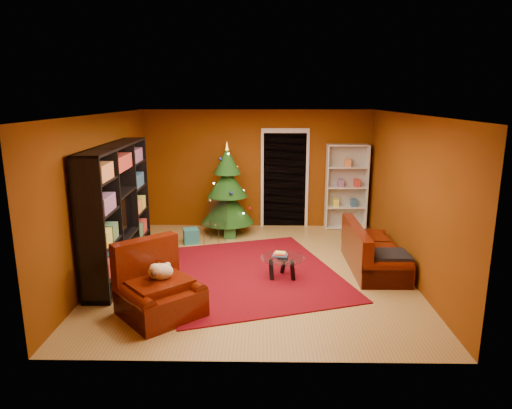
{
  "coord_description": "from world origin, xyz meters",
  "views": [
    {
      "loc": [
        0.13,
        -7.27,
        2.87
      ],
      "look_at": [
        0.0,
        0.4,
        1.05
      ],
      "focal_mm": 32.0,
      "sensor_mm": 36.0,
      "label": 1
    }
  ],
  "objects_px": {
    "rug": "(248,273)",
    "armchair": "(160,287)",
    "media_unit": "(118,209)",
    "dog": "(161,272)",
    "gift_box_red": "(230,223)",
    "gift_box_green": "(230,232)",
    "christmas_tree": "(228,189)",
    "sofa": "(375,247)",
    "white_bookshelf": "(346,187)",
    "coffee_table": "(283,267)",
    "acrylic_chair": "(214,224)",
    "gift_box_teal": "(191,236)"
  },
  "relations": [
    {
      "from": "gift_box_teal",
      "to": "gift_box_red",
      "type": "height_order",
      "value": "gift_box_teal"
    },
    {
      "from": "coffee_table",
      "to": "acrylic_chair",
      "type": "distance_m",
      "value": 2.26
    },
    {
      "from": "armchair",
      "to": "coffee_table",
      "type": "distance_m",
      "value": 2.14
    },
    {
      "from": "media_unit",
      "to": "coffee_table",
      "type": "relative_size",
      "value": 3.87
    },
    {
      "from": "acrylic_chair",
      "to": "sofa",
      "type": "bearing_deg",
      "value": -6.75
    },
    {
      "from": "sofa",
      "to": "acrylic_chair",
      "type": "bearing_deg",
      "value": 64.03
    },
    {
      "from": "gift_box_green",
      "to": "gift_box_red",
      "type": "bearing_deg",
      "value": 94.78
    },
    {
      "from": "media_unit",
      "to": "christmas_tree",
      "type": "height_order",
      "value": "media_unit"
    },
    {
      "from": "media_unit",
      "to": "gift_box_teal",
      "type": "height_order",
      "value": "media_unit"
    },
    {
      "from": "gift_box_teal",
      "to": "dog",
      "type": "distance_m",
      "value": 3.07
    },
    {
      "from": "rug",
      "to": "gift_box_green",
      "type": "height_order",
      "value": "gift_box_green"
    },
    {
      "from": "rug",
      "to": "white_bookshelf",
      "type": "bearing_deg",
      "value": 52.65
    },
    {
      "from": "white_bookshelf",
      "to": "media_unit",
      "type": "bearing_deg",
      "value": -148.69
    },
    {
      "from": "rug",
      "to": "dog",
      "type": "height_order",
      "value": "dog"
    },
    {
      "from": "rug",
      "to": "acrylic_chair",
      "type": "height_order",
      "value": "acrylic_chair"
    },
    {
      "from": "gift_box_green",
      "to": "acrylic_chair",
      "type": "bearing_deg",
      "value": -130.34
    },
    {
      "from": "gift_box_green",
      "to": "dog",
      "type": "relative_size",
      "value": 0.59
    },
    {
      "from": "rug",
      "to": "sofa",
      "type": "relative_size",
      "value": 1.81
    },
    {
      "from": "christmas_tree",
      "to": "sofa",
      "type": "height_order",
      "value": "christmas_tree"
    },
    {
      "from": "rug",
      "to": "acrylic_chair",
      "type": "relative_size",
      "value": 4.18
    },
    {
      "from": "gift_box_green",
      "to": "gift_box_red",
      "type": "relative_size",
      "value": 1.21
    },
    {
      "from": "dog",
      "to": "gift_box_red",
      "type": "bearing_deg",
      "value": 40.18
    },
    {
      "from": "gift_box_red",
      "to": "dog",
      "type": "xyz_separation_m",
      "value": [
        -0.61,
        -4.18,
        0.5
      ]
    },
    {
      "from": "rug",
      "to": "acrylic_chair",
      "type": "bearing_deg",
      "value": 114.15
    },
    {
      "from": "rug",
      "to": "armchair",
      "type": "distance_m",
      "value": 1.93
    },
    {
      "from": "gift_box_green",
      "to": "sofa",
      "type": "relative_size",
      "value": 0.13
    },
    {
      "from": "rug",
      "to": "gift_box_green",
      "type": "bearing_deg",
      "value": 102.84
    },
    {
      "from": "coffee_table",
      "to": "gift_box_green",
      "type": "bearing_deg",
      "value": 114.8
    },
    {
      "from": "christmas_tree",
      "to": "white_bookshelf",
      "type": "xyz_separation_m",
      "value": [
        2.58,
        0.42,
        -0.03
      ]
    },
    {
      "from": "rug",
      "to": "armchair",
      "type": "relative_size",
      "value": 3.16
    },
    {
      "from": "white_bookshelf",
      "to": "rug",
      "type": "bearing_deg",
      "value": -127.55
    },
    {
      "from": "media_unit",
      "to": "dog",
      "type": "bearing_deg",
      "value": -58.43
    },
    {
      "from": "rug",
      "to": "christmas_tree",
      "type": "height_order",
      "value": "christmas_tree"
    },
    {
      "from": "rug",
      "to": "dog",
      "type": "relative_size",
      "value": 8.11
    },
    {
      "from": "gift_box_green",
      "to": "gift_box_teal",
      "type": "bearing_deg",
      "value": -154.01
    },
    {
      "from": "sofa",
      "to": "acrylic_chair",
      "type": "distance_m",
      "value": 3.19
    },
    {
      "from": "gift_box_green",
      "to": "white_bookshelf",
      "type": "bearing_deg",
      "value": 16.51
    },
    {
      "from": "rug",
      "to": "white_bookshelf",
      "type": "height_order",
      "value": "white_bookshelf"
    },
    {
      "from": "gift_box_teal",
      "to": "sofa",
      "type": "relative_size",
      "value": 0.16
    },
    {
      "from": "white_bookshelf",
      "to": "armchair",
      "type": "xyz_separation_m",
      "value": [
        -3.19,
        -4.23,
        -0.53
      ]
    },
    {
      "from": "gift_box_green",
      "to": "acrylic_chair",
      "type": "xyz_separation_m",
      "value": [
        -0.28,
        -0.33,
        0.27
      ]
    },
    {
      "from": "gift_box_green",
      "to": "acrylic_chair",
      "type": "distance_m",
      "value": 0.51
    },
    {
      "from": "gift_box_green",
      "to": "white_bookshelf",
      "type": "xyz_separation_m",
      "value": [
        2.52,
        0.75,
        0.82
      ]
    },
    {
      "from": "christmas_tree",
      "to": "rug",
      "type": "bearing_deg",
      "value": -77.43
    },
    {
      "from": "gift_box_red",
      "to": "gift_box_green",
      "type": "bearing_deg",
      "value": -85.22
    },
    {
      "from": "rug",
      "to": "media_unit",
      "type": "bearing_deg",
      "value": 176.77
    },
    {
      "from": "dog",
      "to": "acrylic_chair",
      "type": "relative_size",
      "value": 0.52
    },
    {
      "from": "rug",
      "to": "media_unit",
      "type": "height_order",
      "value": "media_unit"
    },
    {
      "from": "rug",
      "to": "armchair",
      "type": "height_order",
      "value": "armchair"
    },
    {
      "from": "media_unit",
      "to": "gift_box_teal",
      "type": "relative_size",
      "value": 9.46
    }
  ]
}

